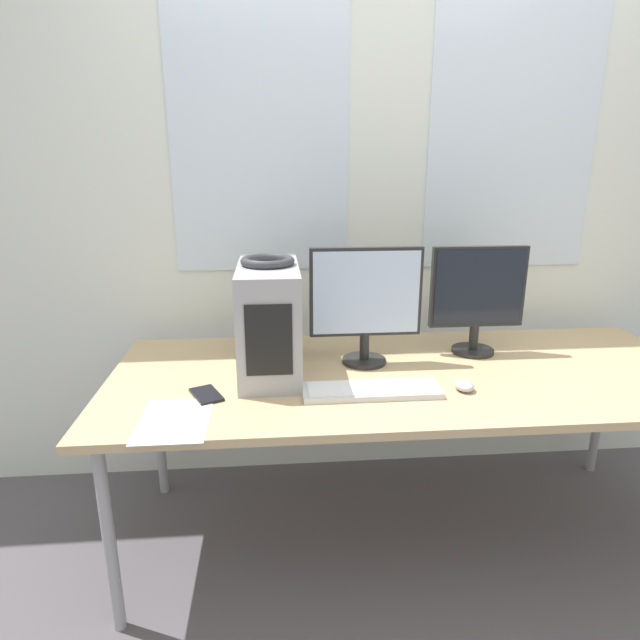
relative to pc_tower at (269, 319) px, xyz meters
name	(u,v)px	position (x,y,z in m)	size (l,w,h in m)	color
ground_plane	(436,624)	(0.53, -0.51, -0.91)	(14.00, 14.00, 0.00)	#565156
wall_back	(385,188)	(0.53, 0.53, 0.44)	(8.00, 0.07, 2.70)	silver
desk	(411,381)	(0.53, -0.05, -0.24)	(2.23, 0.92, 0.71)	tan
pc_tower	(269,319)	(0.00, 0.00, 0.00)	(0.22, 0.49, 0.40)	#9E9EA3
headphones	(268,261)	(0.00, 0.00, 0.21)	(0.19, 0.19, 0.03)	#333338
monitor_main	(366,300)	(0.36, 0.05, 0.05)	(0.42, 0.17, 0.45)	black
monitor_right_near	(477,295)	(0.83, 0.12, 0.04)	(0.38, 0.17, 0.44)	black
keyboard	(371,390)	(0.34, -0.24, -0.19)	(0.47, 0.15, 0.02)	silver
mouse	(464,385)	(0.66, -0.24, -0.18)	(0.06, 0.08, 0.04)	#B2B2B7
cell_phone	(206,395)	(-0.21, -0.21, -0.19)	(0.13, 0.16, 0.01)	black
paper_sheet_left	(174,420)	(-0.29, -0.38, -0.20)	(0.21, 0.30, 0.00)	white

